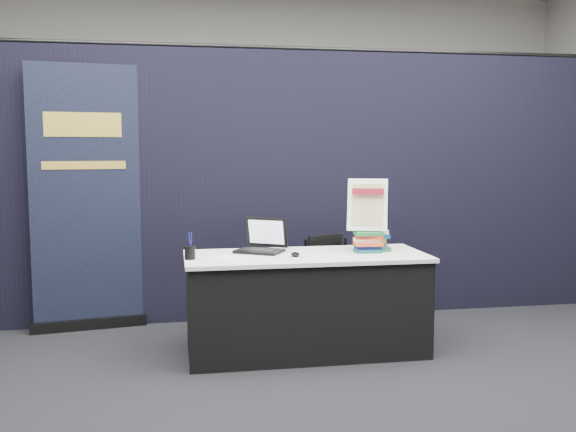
# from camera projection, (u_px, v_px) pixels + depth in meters

# --- Properties ---
(floor) EXTENTS (8.00, 8.00, 0.00)m
(floor) POSITION_uv_depth(u_px,v_px,m) (322.00, 377.00, 4.33)
(floor) COLOR black
(floor) RESTS_ON ground
(wall_back) EXTENTS (8.00, 0.02, 3.50)m
(wall_back) POSITION_uv_depth(u_px,v_px,m) (251.00, 132.00, 8.07)
(wall_back) COLOR #AEABA4
(wall_back) RESTS_ON floor
(drape_partition) EXTENTS (6.00, 0.08, 2.40)m
(drape_partition) POSITION_uv_depth(u_px,v_px,m) (282.00, 186.00, 5.78)
(drape_partition) COLOR black
(drape_partition) RESTS_ON floor
(display_table) EXTENTS (1.80, 0.75, 0.75)m
(display_table) POSITION_uv_depth(u_px,v_px,m) (306.00, 303.00, 4.83)
(display_table) COLOR black
(display_table) RESTS_ON floor
(laptop) EXTENTS (0.41, 0.42, 0.26)m
(laptop) POSITION_uv_depth(u_px,v_px,m) (258.00, 244.00, 4.91)
(laptop) COLOR black
(laptop) RESTS_ON display_table
(mouse) EXTENTS (0.07, 0.10, 0.03)m
(mouse) POSITION_uv_depth(u_px,v_px,m) (295.00, 254.00, 4.70)
(mouse) COLOR black
(mouse) RESTS_ON display_table
(brochure_left) EXTENTS (0.30, 0.24, 0.00)m
(brochure_left) POSITION_uv_depth(u_px,v_px,m) (240.00, 260.00, 4.55)
(brochure_left) COLOR silver
(brochure_left) RESTS_ON display_table
(brochure_mid) EXTENTS (0.34, 0.31, 0.00)m
(brochure_mid) POSITION_uv_depth(u_px,v_px,m) (231.00, 258.00, 4.62)
(brochure_mid) COLOR white
(brochure_mid) RESTS_ON display_table
(brochure_right) EXTENTS (0.32, 0.25, 0.00)m
(brochure_right) POSITION_uv_depth(u_px,v_px,m) (248.00, 260.00, 4.52)
(brochure_right) COLOR silver
(brochure_right) RESTS_ON display_table
(pen_cup) EXTENTS (0.09, 0.09, 0.10)m
(pen_cup) POSITION_uv_depth(u_px,v_px,m) (190.00, 253.00, 4.56)
(pen_cup) COLOR black
(pen_cup) RESTS_ON display_table
(book_stack_tall) EXTENTS (0.21, 0.17, 0.16)m
(book_stack_tall) POSITION_uv_depth(u_px,v_px,m) (368.00, 242.00, 4.89)
(book_stack_tall) COLOR #174D58
(book_stack_tall) RESTS_ON display_table
(book_stack_short) EXTENTS (0.24, 0.18, 0.16)m
(book_stack_short) POSITION_uv_depth(u_px,v_px,m) (372.00, 240.00, 4.97)
(book_stack_short) COLOR #1B6834
(book_stack_short) RESTS_ON display_table
(info_sign) EXTENTS (0.32, 0.21, 0.41)m
(info_sign) POSITION_uv_depth(u_px,v_px,m) (367.00, 205.00, 4.89)
(info_sign) COLOR black
(info_sign) RESTS_ON book_stack_tall
(pullup_banner) EXTENTS (0.95, 0.25, 2.24)m
(pullup_banner) POSITION_uv_depth(u_px,v_px,m) (86.00, 213.00, 5.40)
(pullup_banner) COLOR black
(pullup_banner) RESTS_ON floor
(stacking_chair) EXTENTS (0.48, 0.50, 0.81)m
(stacking_chair) POSITION_uv_depth(u_px,v_px,m) (329.00, 280.00, 5.32)
(stacking_chair) COLOR black
(stacking_chair) RESTS_ON floor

